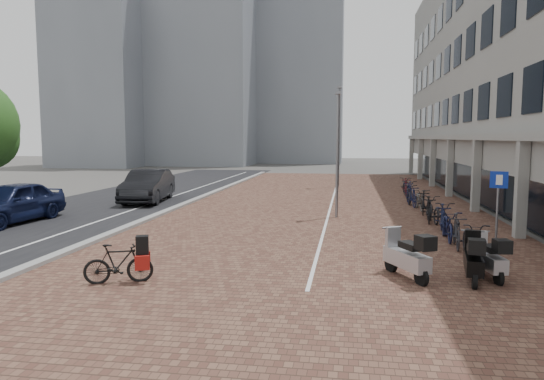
# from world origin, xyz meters

# --- Properties ---
(ground) EXTENTS (140.00, 140.00, 0.00)m
(ground) POSITION_xyz_m (0.00, 0.00, 0.00)
(ground) COLOR #474442
(ground) RESTS_ON ground
(plaza_brick) EXTENTS (14.50, 42.00, 0.04)m
(plaza_brick) POSITION_xyz_m (2.00, 12.00, 0.01)
(plaza_brick) COLOR brown
(plaza_brick) RESTS_ON ground
(street_asphalt) EXTENTS (8.00, 50.00, 0.03)m
(street_asphalt) POSITION_xyz_m (-9.00, 12.00, 0.01)
(street_asphalt) COLOR black
(street_asphalt) RESTS_ON ground
(curb) EXTENTS (0.35, 42.00, 0.14)m
(curb) POSITION_xyz_m (-5.10, 12.00, 0.07)
(curb) COLOR gray
(curb) RESTS_ON ground
(lane_line) EXTENTS (0.12, 44.00, 0.00)m
(lane_line) POSITION_xyz_m (-7.00, 12.00, 0.02)
(lane_line) COLOR white
(lane_line) RESTS_ON street_asphalt
(parking_line) EXTENTS (0.10, 30.00, 0.00)m
(parking_line) POSITION_xyz_m (2.20, 12.00, 0.04)
(parking_line) COLOR white
(parking_line) RESTS_ON plaza_brick
(office_building) EXTENTS (8.40, 40.00, 15.00)m
(office_building) POSITION_xyz_m (12.97, 16.00, 8.44)
(office_building) COLOR gray
(office_building) RESTS_ON ground
(bg_towers) EXTENTS (33.00, 23.00, 32.00)m
(bg_towers) POSITION_xyz_m (-14.34, 48.94, 13.96)
(bg_towers) COLOR gray
(bg_towers) RESTS_ON ground
(car_navy) EXTENTS (2.33, 5.01, 1.66)m
(car_navy) POSITION_xyz_m (-10.26, 4.04, 0.83)
(car_navy) COLOR black
(car_navy) RESTS_ON ground
(car_dark) EXTENTS (2.53, 5.40, 1.71)m
(car_dark) POSITION_xyz_m (-7.49, 11.13, 0.86)
(car_dark) COLOR black
(car_dark) RESTS_ON ground
(hero_bike) EXTENTS (1.64, 0.98, 1.12)m
(hero_bike) POSITION_xyz_m (-2.22, -2.99, 0.50)
(hero_bike) COLOR black
(hero_bike) RESTS_ON ground
(scooter_front) EXTENTS (0.74, 1.66, 1.10)m
(scooter_front) POSITION_xyz_m (6.44, -1.24, 0.55)
(scooter_front) COLOR #B6B6BB
(scooter_front) RESTS_ON ground
(scooter_mid) EXTENTS (0.81, 1.78, 1.18)m
(scooter_mid) POSITION_xyz_m (6.00, -1.59, 0.59)
(scooter_mid) COLOR black
(scooter_mid) RESTS_ON ground
(scooter_back) EXTENTS (1.31, 1.81, 1.21)m
(scooter_back) POSITION_xyz_m (4.47, -1.57, 0.60)
(scooter_back) COLOR #B6B6BB
(scooter_back) RESTS_ON ground
(parking_sign) EXTENTS (0.49, 0.20, 2.41)m
(parking_sign) POSITION_xyz_m (7.50, 1.99, 1.61)
(parking_sign) COLOR slate
(parking_sign) RESTS_ON ground
(lamp_near) EXTENTS (0.12, 0.12, 5.25)m
(lamp_near) POSITION_xyz_m (2.57, 7.38, 2.63)
(lamp_near) COLOR slate
(lamp_near) RESTS_ON ground
(lamp_far) EXTENTS (0.12, 0.12, 6.81)m
(lamp_far) POSITION_xyz_m (2.34, 20.53, 3.40)
(lamp_far) COLOR slate
(lamp_far) RESTS_ON ground
(bike_row) EXTENTS (1.19, 18.09, 1.05)m
(bike_row) POSITION_xyz_m (6.38, 9.05, 0.52)
(bike_row) COLOR black
(bike_row) RESTS_ON ground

